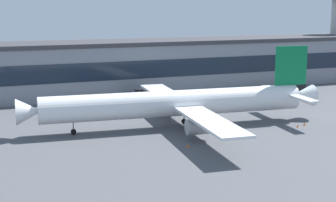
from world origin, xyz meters
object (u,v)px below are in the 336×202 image
object	(u,v)px
airliner	(179,103)
traffic_cone_2	(188,146)
traffic_cone_3	(298,126)
traffic_cone_1	(240,129)
traffic_cone_0	(304,124)
fuel_truck	(300,86)
pushback_tractor	(265,92)
stair_truck	(143,93)

from	to	relation	value
airliner	traffic_cone_2	world-z (taller)	airliner
traffic_cone_3	traffic_cone_2	bearing A→B (deg)	-169.74
traffic_cone_2	traffic_cone_3	world-z (taller)	traffic_cone_2
airliner	traffic_cone_1	distance (m)	13.89
traffic_cone_0	traffic_cone_1	world-z (taller)	traffic_cone_1
fuel_truck	traffic_cone_2	xyz separation A→B (m)	(-55.88, -40.99, -1.55)
airliner	traffic_cone_1	bearing A→B (deg)	-38.16
pushback_tractor	stair_truck	size ratio (longest dim) A/B	0.89
fuel_truck	stair_truck	size ratio (longest dim) A/B	1.37
pushback_tractor	stair_truck	bearing A→B (deg)	170.11
fuel_truck	pushback_tractor	size ratio (longest dim) A/B	1.55
traffic_cone_0	traffic_cone_3	bearing A→B (deg)	-161.76
pushback_tractor	traffic_cone_2	bearing A→B (deg)	-136.76
traffic_cone_0	traffic_cone_1	bearing A→B (deg)	176.26
pushback_tractor	stair_truck	distance (m)	35.78
traffic_cone_0	traffic_cone_1	distance (m)	15.53
traffic_cone_2	traffic_cone_1	bearing A→B (deg)	24.62
traffic_cone_2	traffic_cone_3	bearing A→B (deg)	10.26
airliner	pushback_tractor	world-z (taller)	airliner
stair_truck	traffic_cone_3	size ratio (longest dim) A/B	10.33
fuel_truck	traffic_cone_3	distance (m)	45.35
traffic_cone_2	traffic_cone_3	distance (m)	28.66
fuel_truck	pushback_tractor	xyz separation A→B (m)	(-12.96, -0.63, -0.83)
traffic_cone_3	pushback_tractor	bearing A→B (deg)	67.33
airliner	fuel_truck	size ratio (longest dim) A/B	7.79
traffic_cone_3	fuel_truck	bearing A→B (deg)	52.35
fuel_truck	traffic_cone_2	world-z (taller)	fuel_truck
traffic_cone_0	traffic_cone_2	size ratio (longest dim) A/B	0.92
traffic_cone_0	pushback_tractor	bearing A→B (deg)	70.25
pushback_tractor	traffic_cone_3	bearing A→B (deg)	-112.67
pushback_tractor	traffic_cone_3	world-z (taller)	pushback_tractor
stair_truck	traffic_cone_0	distance (m)	46.64
pushback_tractor	traffic_cone_0	world-z (taller)	pushback_tractor
stair_truck	traffic_cone_0	size ratio (longest dim) A/B	10.03
traffic_cone_0	airliner	bearing A→B (deg)	160.62
traffic_cone_3	airliner	bearing A→B (deg)	157.22
pushback_tractor	traffic_cone_1	world-z (taller)	pushback_tractor
traffic_cone_1	traffic_cone_3	xyz separation A→B (m)	(13.16, -1.79, -0.03)
traffic_cone_2	traffic_cone_0	bearing A→B (deg)	10.89
airliner	pushback_tractor	distance (m)	46.01
pushback_tractor	airliner	bearing A→B (deg)	-146.28
fuel_truck	traffic_cone_2	bearing A→B (deg)	-143.74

